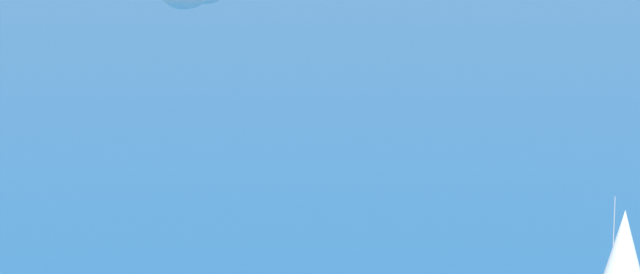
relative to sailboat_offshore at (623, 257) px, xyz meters
The scene contains 1 object.
sailboat_offshore is the anchor object (origin of this frame).
Camera 1 is at (-41.46, -121.29, 44.89)m, focal length 69.52 mm.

